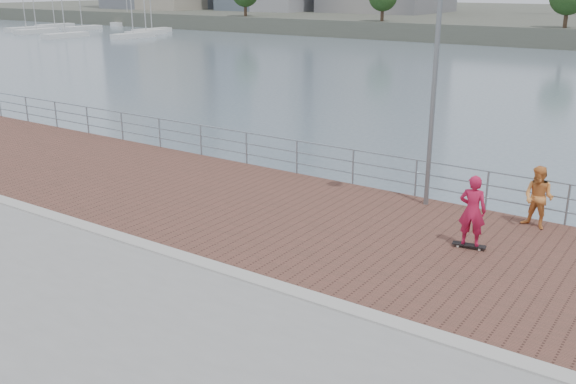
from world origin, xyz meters
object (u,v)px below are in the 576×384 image
Objects in this scene: bystander at (538,198)px; skateboarder at (472,211)px; street_lamp at (431,35)px; guardrail at (384,168)px.

skateboarder is at bearing -98.73° from bystander.
bystander is (2.97, 0.36, -3.84)m from street_lamp.
street_lamp reaches higher than guardrail.
guardrail is 4.62m from skateboarder.
street_lamp is at bearing -51.80° from skateboarder.
bystander is (0.92, 2.23, -0.13)m from skateboarder.
street_lamp reaches higher than skateboarder.
skateboarder reaches higher than guardrail.
street_lamp is 4.13× the size of bystander.
street_lamp is at bearing -159.40° from bystander.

